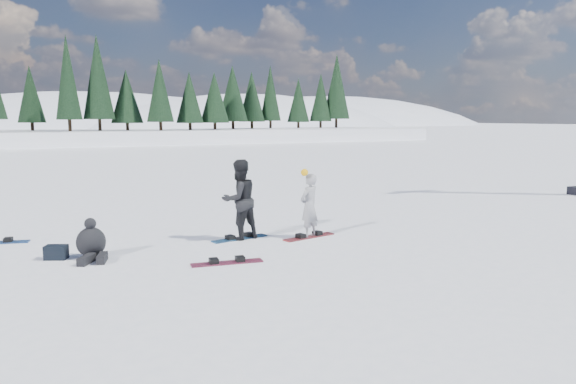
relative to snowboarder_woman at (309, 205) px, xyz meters
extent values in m
plane|color=white|center=(-1.76, -0.37, -0.83)|extent=(420.00, 420.00, 0.00)
cube|color=white|center=(-1.76, 54.63, -1.83)|extent=(90.00, 14.00, 5.00)
ellipsoid|color=white|center=(18.24, 199.63, -15.46)|extent=(182.00, 140.00, 53.20)
ellipsoid|color=white|center=(108.24, 184.63, -14.69)|extent=(156.00, 120.00, 50.40)
ellipsoid|color=white|center=(58.24, 149.63, -13.20)|extent=(117.00, 90.00, 45.00)
cone|color=black|center=(-5.22, 54.63, 4.42)|extent=(3.20, 3.20, 7.50)
cone|color=black|center=(-1.76, 54.63, 4.42)|extent=(3.20, 3.20, 7.50)
cone|color=black|center=(1.69, 54.63, 4.42)|extent=(3.20, 3.20, 7.50)
cone|color=black|center=(5.15, 54.63, 4.42)|extent=(3.20, 3.20, 7.50)
cone|color=black|center=(8.60, 54.63, 4.42)|extent=(3.20, 3.20, 7.50)
cone|color=black|center=(12.06, 54.63, 4.42)|extent=(3.20, 3.20, 7.50)
cone|color=black|center=(15.51, 54.63, 4.42)|extent=(3.20, 3.20, 7.50)
cone|color=black|center=(18.96, 54.63, 4.42)|extent=(3.20, 3.20, 7.50)
cone|color=black|center=(22.42, 54.63, 4.42)|extent=(3.20, 3.20, 7.50)
cone|color=black|center=(25.87, 54.63, 4.42)|extent=(3.20, 3.20, 7.50)
cone|color=black|center=(29.33, 54.63, 4.42)|extent=(3.20, 3.20, 7.50)
cone|color=black|center=(32.78, 54.63, 4.42)|extent=(3.20, 3.20, 7.50)
cone|color=black|center=(36.24, 54.63, 4.42)|extent=(3.20, 3.20, 7.50)
imported|color=#AEADB3|center=(0.00, 0.00, -0.01)|extent=(0.70, 0.61, 1.63)
sphere|color=#F2AA0C|center=(-0.20, -0.12, 0.85)|extent=(0.18, 0.18, 0.18)
imported|color=black|center=(-1.64, 0.61, 0.17)|extent=(1.13, 0.97, 2.00)
ellipsoid|color=black|center=(-5.22, 0.26, -0.48)|extent=(0.79, 0.74, 0.66)
sphere|color=black|center=(-5.22, 0.26, -0.07)|extent=(0.25, 0.25, 0.25)
cube|color=black|center=(-5.06, -0.21, -0.74)|extent=(0.32, 0.60, 0.17)
cube|color=black|center=(-5.37, -0.21, -0.74)|extent=(0.45, 0.58, 0.17)
cube|color=black|center=(-5.92, 0.46, -0.68)|extent=(0.53, 0.46, 0.30)
cube|color=maroon|center=(0.00, 0.00, -0.81)|extent=(1.52, 0.61, 0.03)
cube|color=navy|center=(-1.64, 0.61, -0.81)|extent=(1.53, 0.56, 0.03)
cube|color=maroon|center=(-2.74, -1.50, -0.81)|extent=(1.52, 0.48, 0.03)
camera|label=1|loc=(-6.58, -12.31, 2.21)|focal=35.00mm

